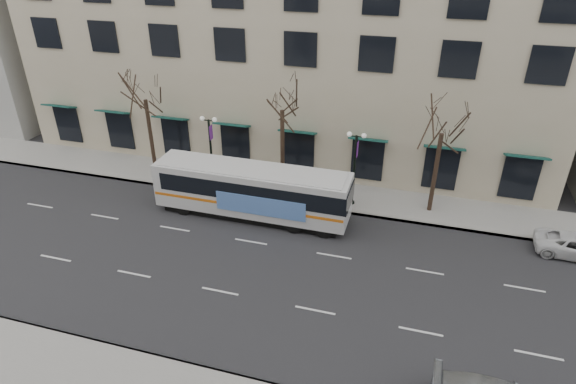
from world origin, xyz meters
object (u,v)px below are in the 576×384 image
at_px(tree_far_right, 444,119).
at_px(city_bus, 253,190).
at_px(lamp_post_right, 355,166).
at_px(lamp_post_left, 211,148).
at_px(tree_far_mid, 282,96).
at_px(tree_far_left, 143,86).

bearing_deg(tree_far_right, city_bus, -161.52).
bearing_deg(lamp_post_right, lamp_post_left, 180.00).
height_order(tree_far_mid, lamp_post_right, tree_far_mid).
distance_m(tree_far_left, lamp_post_left, 6.29).
height_order(lamp_post_right, city_bus, lamp_post_right).
relative_size(tree_far_right, lamp_post_right, 1.55).
height_order(tree_far_left, tree_far_right, tree_far_left).
xyz_separation_m(tree_far_mid, city_bus, (-0.84, -3.62, -5.06)).
bearing_deg(lamp_post_right, tree_far_right, 6.85).
bearing_deg(tree_far_left, city_bus, -21.57).
bearing_deg(lamp_post_left, tree_far_right, 2.29).
bearing_deg(tree_far_mid, lamp_post_right, -6.83).
distance_m(lamp_post_left, city_bus, 5.25).
bearing_deg(tree_far_left, tree_far_right, 0.00).
xyz_separation_m(tree_far_right, lamp_post_right, (-4.99, -0.60, -3.48)).
distance_m(tree_far_right, city_bus, 12.31).
relative_size(tree_far_left, lamp_post_left, 1.60).
bearing_deg(lamp_post_left, tree_far_left, 173.17).
distance_m(tree_far_left, city_bus, 10.98).
bearing_deg(tree_far_mid, lamp_post_left, -173.15).
distance_m(tree_far_left, tree_far_mid, 10.00).
xyz_separation_m(tree_far_left, lamp_post_left, (5.01, -0.60, -3.75)).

